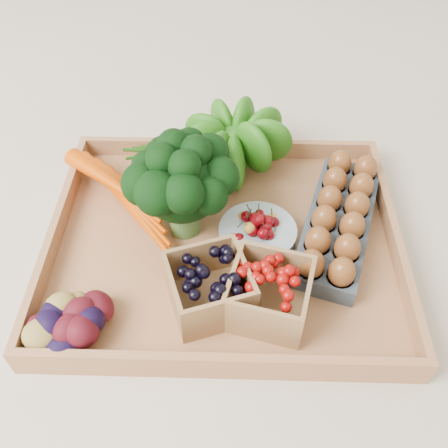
{
  "coord_description": "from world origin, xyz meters",
  "views": [
    {
      "loc": [
        0.01,
        -0.52,
        0.63
      ],
      "look_at": [
        0.0,
        0.0,
        0.06
      ],
      "focal_mm": 40.0,
      "sensor_mm": 36.0,
      "label": 1
    }
  ],
  "objects_px": {
    "cherry_bowl": "(257,236)",
    "egg_carton": "(338,224)",
    "tray": "(224,246)",
    "broccoli": "(183,200)"
  },
  "relations": [
    {
      "from": "cherry_bowl",
      "to": "egg_carton",
      "type": "relative_size",
      "value": 0.44
    },
    {
      "from": "egg_carton",
      "to": "cherry_bowl",
      "type": "bearing_deg",
      "value": -150.53
    },
    {
      "from": "tray",
      "to": "cherry_bowl",
      "type": "xyz_separation_m",
      "value": [
        0.05,
        0.0,
        0.02
      ]
    },
    {
      "from": "tray",
      "to": "egg_carton",
      "type": "relative_size",
      "value": 1.96
    },
    {
      "from": "egg_carton",
      "to": "tray",
      "type": "bearing_deg",
      "value": -153.22
    },
    {
      "from": "tray",
      "to": "egg_carton",
      "type": "bearing_deg",
      "value": 9.37
    },
    {
      "from": "broccoli",
      "to": "cherry_bowl",
      "type": "bearing_deg",
      "value": -12.94
    },
    {
      "from": "cherry_bowl",
      "to": "broccoli",
      "type": "bearing_deg",
      "value": 167.06
    },
    {
      "from": "broccoli",
      "to": "cherry_bowl",
      "type": "xyz_separation_m",
      "value": [
        0.12,
        -0.03,
        -0.05
      ]
    },
    {
      "from": "cherry_bowl",
      "to": "egg_carton",
      "type": "xyz_separation_m",
      "value": [
        0.13,
        0.03,
        0.0
      ]
    }
  ]
}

